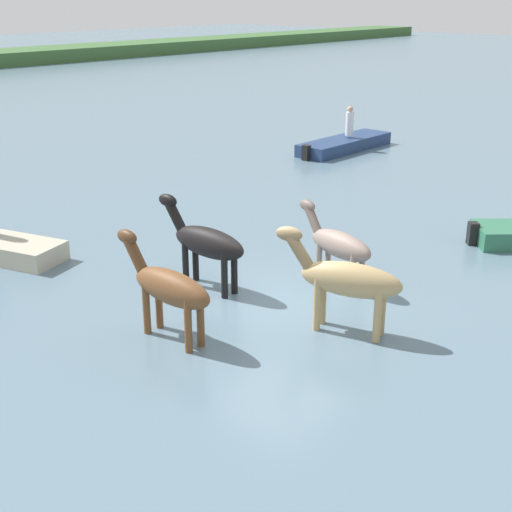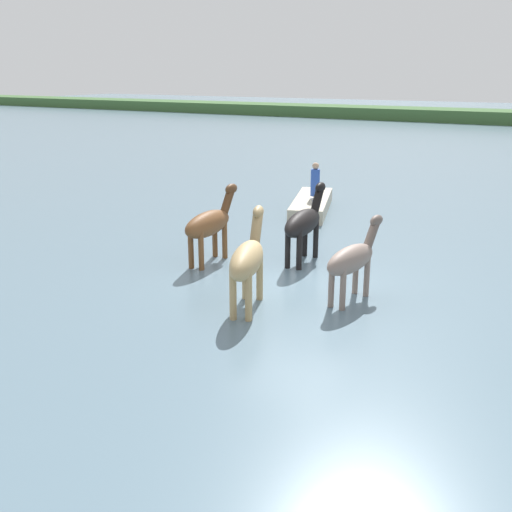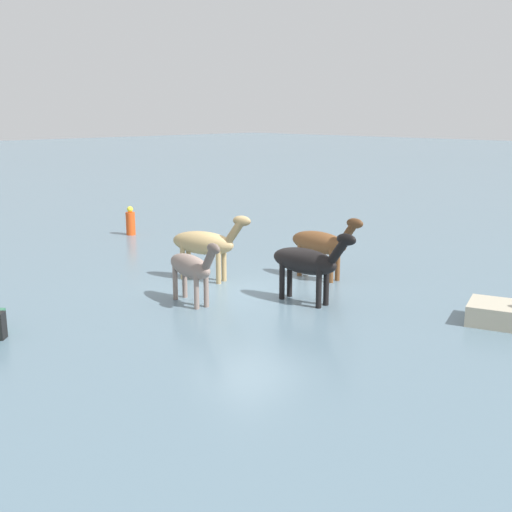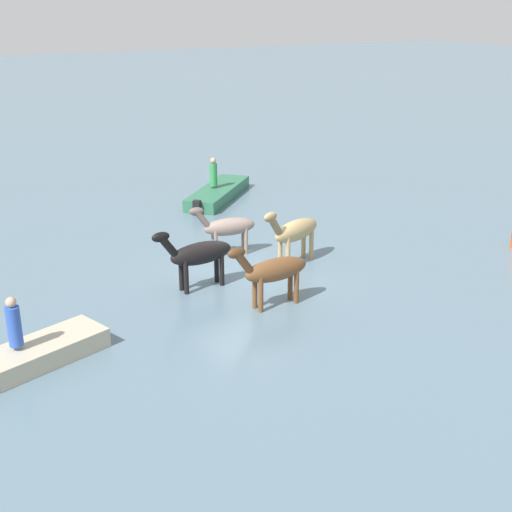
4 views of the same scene
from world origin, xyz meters
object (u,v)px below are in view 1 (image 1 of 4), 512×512
object	(u,v)px
horse_gray_outer	(206,242)
horse_lead	(169,287)
boat_dinghy_port	(344,146)
person_spotter_bow	(350,122)
horse_mid_herd	(338,244)
horse_chestnut_trailing	(346,279)

from	to	relation	value
horse_gray_outer	horse_lead	size ratio (longest dim) A/B	1.02
boat_dinghy_port	person_spotter_bow	size ratio (longest dim) A/B	4.27
horse_mid_herd	person_spotter_bow	distance (m)	14.37
horse_chestnut_trailing	person_spotter_bow	distance (m)	16.66
horse_lead	boat_dinghy_port	bearing A→B (deg)	-66.07
horse_chestnut_trailing	horse_mid_herd	bearing A→B (deg)	-68.34
horse_lead	boat_dinghy_port	distance (m)	17.50
horse_chestnut_trailing	person_spotter_bow	bearing A→B (deg)	-72.97
horse_gray_outer	horse_chestnut_trailing	xyz separation A→B (m)	(0.36, -3.48, 0.02)
boat_dinghy_port	person_spotter_bow	bearing A→B (deg)	-13.90
horse_lead	boat_dinghy_port	xyz separation A→B (m)	(15.75, 7.58, -0.88)
horse_chestnut_trailing	person_spotter_bow	xyz separation A→B (m)	(13.51, 9.75, 0.06)
horse_chestnut_trailing	horse_lead	size ratio (longest dim) A/B	1.02
horse_mid_herd	person_spotter_bow	bearing A→B (deg)	-46.49
horse_lead	horse_mid_herd	size ratio (longest dim) A/B	1.09
horse_mid_herd	boat_dinghy_port	world-z (taller)	horse_mid_herd
horse_gray_outer	horse_mid_herd	distance (m)	2.90
horse_chestnut_trailing	boat_dinghy_port	xyz separation A→B (m)	(13.27, 9.80, -0.91)
horse_mid_herd	horse_lead	bearing A→B (deg)	88.59
horse_chestnut_trailing	horse_mid_herd	xyz separation A→B (m)	(1.75, 1.49, -0.13)
horse_chestnut_trailing	boat_dinghy_port	bearing A→B (deg)	-72.34
boat_dinghy_port	person_spotter_bow	distance (m)	1.00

